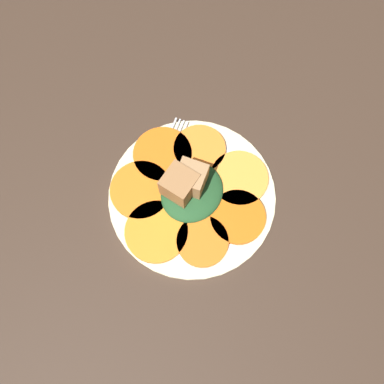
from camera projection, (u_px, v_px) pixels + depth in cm
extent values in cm
cube|color=#38281E|center=(192.00, 198.00, 59.91)|extent=(120.00, 120.00, 2.00)
cylinder|color=beige|center=(192.00, 195.00, 58.50)|extent=(25.99, 25.99, 1.00)
cylinder|color=white|center=(192.00, 195.00, 58.45)|extent=(20.80, 20.80, 1.00)
cylinder|color=#D45E12|center=(238.00, 217.00, 56.24)|extent=(8.41, 8.41, 0.97)
cylinder|color=orange|center=(239.00, 178.00, 58.27)|extent=(9.06, 9.06, 0.97)
cylinder|color=orange|center=(200.00, 149.00, 59.90)|extent=(8.35, 8.35, 0.97)
cylinder|color=#D66115|center=(163.00, 154.00, 59.59)|extent=(9.39, 9.39, 0.97)
cylinder|color=orange|center=(141.00, 190.00, 57.64)|extent=(9.44, 9.44, 0.97)
cylinder|color=orange|center=(156.00, 232.00, 55.51)|extent=(9.43, 9.43, 0.97)
cylinder|color=orange|center=(202.00, 241.00, 55.03)|extent=(7.68, 7.68, 0.97)
ellipsoid|color=#1E4723|center=(192.00, 192.00, 56.88)|extent=(10.19, 9.17, 2.22)
cube|color=#9E754C|center=(191.00, 178.00, 54.21)|extent=(5.12, 5.12, 4.11)
cube|color=olive|center=(179.00, 184.00, 54.27)|extent=(4.37, 4.37, 3.41)
cube|color=olive|center=(179.00, 184.00, 53.75)|extent=(4.67, 4.67, 4.38)
cube|color=#B2B2B7|center=(156.00, 182.00, 58.38)|extent=(11.24, 4.41, 0.40)
cube|color=#B2B2B7|center=(171.00, 147.00, 60.34)|extent=(2.00, 2.61, 0.40)
cube|color=#B2B2B7|center=(172.00, 130.00, 61.35)|extent=(4.39, 1.62, 0.40)
cube|color=#B2B2B7|center=(175.00, 131.00, 61.28)|extent=(4.39, 1.62, 0.40)
cube|color=#B2B2B7|center=(179.00, 132.00, 61.20)|extent=(4.39, 1.62, 0.40)
cube|color=#B2B2B7|center=(183.00, 133.00, 61.13)|extent=(4.39, 1.62, 0.40)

